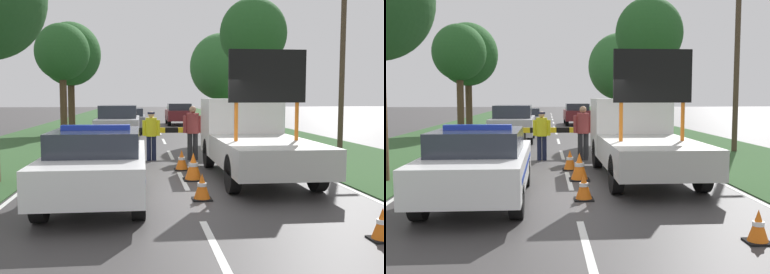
% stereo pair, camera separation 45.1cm
% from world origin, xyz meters
% --- Properties ---
extents(ground_plane, '(160.00, 160.00, 0.00)m').
position_xyz_m(ground_plane, '(0.00, 0.00, 0.00)').
color(ground_plane, '#3D3A3A').
extents(lane_markings, '(7.53, 62.39, 0.01)m').
position_xyz_m(lane_markings, '(0.00, 16.10, 0.00)').
color(lane_markings, silver).
rests_on(lane_markings, ground).
extents(grass_verge_left, '(4.62, 120.00, 0.03)m').
position_xyz_m(grass_verge_left, '(-6.13, 20.00, 0.01)').
color(grass_verge_left, '#2D5128').
rests_on(grass_verge_left, ground).
extents(grass_verge_right, '(4.62, 120.00, 0.03)m').
position_xyz_m(grass_verge_right, '(6.13, 20.00, 0.01)').
color(grass_verge_right, '#2D5128').
rests_on(grass_verge_right, ground).
extents(police_car, '(1.90, 4.68, 1.56)m').
position_xyz_m(police_car, '(-1.91, -0.98, 0.78)').
color(police_car, white).
rests_on(police_car, ground).
extents(work_truck, '(2.16, 5.63, 3.20)m').
position_xyz_m(work_truck, '(1.91, 1.71, 1.02)').
color(work_truck, white).
rests_on(work_truck, ground).
extents(road_barrier, '(2.77, 0.08, 1.02)m').
position_xyz_m(road_barrier, '(-0.21, 5.67, 0.84)').
color(road_barrier, black).
rests_on(road_barrier, ground).
extents(police_officer, '(0.58, 0.37, 1.62)m').
position_xyz_m(police_officer, '(-0.71, 4.76, 0.96)').
color(police_officer, '#191E38').
rests_on(police_officer, ground).
extents(pedestrian_civilian, '(0.64, 0.41, 1.80)m').
position_xyz_m(pedestrian_civilian, '(0.65, 4.68, 1.05)').
color(pedestrian_civilian, '#232326').
rests_on(pedestrian_civilian, ground).
extents(traffic_cone_near_police, '(0.35, 0.35, 0.49)m').
position_xyz_m(traffic_cone_near_police, '(2.49, -3.94, 0.24)').
color(traffic_cone_near_police, black).
rests_on(traffic_cone_near_police, ground).
extents(traffic_cone_centre_front, '(0.42, 0.42, 0.58)m').
position_xyz_m(traffic_cone_centre_front, '(0.11, 2.70, 0.29)').
color(traffic_cone_centre_front, black).
rests_on(traffic_cone_centre_front, ground).
extents(traffic_cone_near_truck, '(0.51, 0.51, 0.70)m').
position_xyz_m(traffic_cone_near_truck, '(0.27, 1.11, 0.35)').
color(traffic_cone_near_truck, black).
rests_on(traffic_cone_near_truck, ground).
extents(traffic_cone_behind_barrier, '(0.40, 0.40, 0.55)m').
position_xyz_m(traffic_cone_behind_barrier, '(0.20, -1.07, 0.27)').
color(traffic_cone_behind_barrier, black).
rests_on(traffic_cone_behind_barrier, ground).
extents(queued_car_sedan_silver, '(1.90, 4.69, 1.70)m').
position_xyz_m(queued_car_sedan_silver, '(-2.11, 11.11, 0.88)').
color(queued_car_sedan_silver, '#B2B2B7').
rests_on(queued_car_sedan_silver, ground).
extents(queued_car_suv_grey, '(1.91, 4.54, 1.42)m').
position_xyz_m(queued_car_suv_grey, '(-1.80, 16.79, 0.75)').
color(queued_car_suv_grey, slate).
rests_on(queued_car_suv_grey, ground).
extents(queued_car_wagon_maroon, '(1.89, 4.33, 1.58)m').
position_xyz_m(queued_car_wagon_maroon, '(1.74, 23.46, 0.82)').
color(queued_car_wagon_maroon, maroon).
rests_on(queued_car_wagon_maroon, ground).
extents(roadside_tree_near_left, '(3.41, 3.41, 6.30)m').
position_xyz_m(roadside_tree_near_left, '(-5.02, 16.28, 4.47)').
color(roadside_tree_near_left, '#4C3823').
rests_on(roadside_tree_near_left, ground).
extents(roadside_tree_near_right, '(4.96, 4.96, 7.04)m').
position_xyz_m(roadside_tree_near_right, '(5.22, 25.12, 4.43)').
color(roadside_tree_near_right, '#4C3823').
rests_on(roadside_tree_near_right, ground).
extents(roadside_tree_mid_left, '(3.45, 3.45, 7.15)m').
position_xyz_m(roadside_tree_mid_left, '(4.72, 12.97, 5.29)').
color(roadside_tree_mid_left, '#4C3823').
rests_on(roadside_tree_mid_left, ground).
extents(roadside_tree_far_left, '(2.82, 2.82, 5.91)m').
position_xyz_m(roadside_tree_far_left, '(-5.13, 14.27, 4.38)').
color(roadside_tree_far_left, '#4C3823').
rests_on(roadside_tree_far_left, ground).
extents(utility_pole, '(1.20, 0.20, 6.88)m').
position_xyz_m(utility_pole, '(6.58, 6.46, 3.56)').
color(utility_pole, '#473828').
rests_on(utility_pole, ground).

